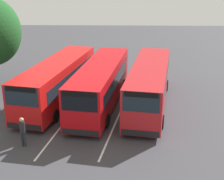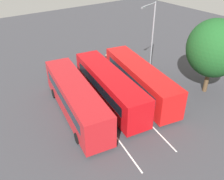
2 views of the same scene
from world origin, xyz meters
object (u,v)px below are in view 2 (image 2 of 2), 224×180
at_px(bus_far_left, 139,79).
at_px(bus_center_left, 109,86).
at_px(pedestrian, 107,60).
at_px(bus_center_right, 75,98).
at_px(street_lamp, 151,36).
at_px(depot_tree, 214,49).

height_order(bus_far_left, bus_center_left, same).
bearing_deg(pedestrian, bus_center_right, -37.37).
distance_m(bus_center_left, street_lamp, 7.75).
height_order(street_lamp, depot_tree, street_lamp).
distance_m(bus_far_left, pedestrian, 7.13).
xyz_separation_m(bus_center_right, street_lamp, (1.71, -10.50, 3.11)).
bearing_deg(bus_center_right, street_lamp, -71.06).
distance_m(street_lamp, depot_tree, 6.55).
xyz_separation_m(bus_center_left, depot_tree, (-4.29, -9.43, 3.06)).
relative_size(bus_far_left, bus_center_left, 1.00).
xyz_separation_m(bus_far_left, bus_center_left, (0.66, 3.31, 0.00)).
bearing_deg(street_lamp, pedestrian, -75.75).
distance_m(bus_far_left, bus_center_left, 3.38).
bearing_deg(street_lamp, bus_center_left, -2.40).
xyz_separation_m(bus_far_left, pedestrian, (7.06, -0.78, -0.65)).
relative_size(bus_center_left, street_lamp, 1.39).
height_order(bus_center_left, bus_center_right, same).
height_order(bus_center_right, pedestrian, bus_center_right).
bearing_deg(street_lamp, bus_center_right, -7.39).
bearing_deg(bus_center_left, street_lamp, -66.77).
distance_m(pedestrian, depot_tree, 12.51).
relative_size(bus_far_left, pedestrian, 6.47).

